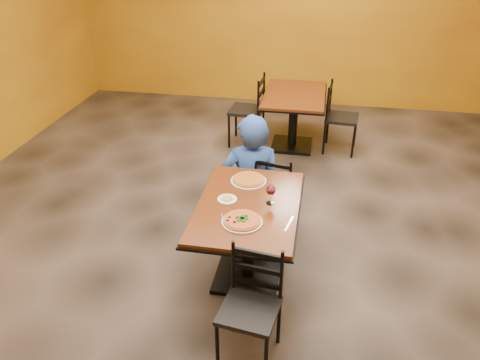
% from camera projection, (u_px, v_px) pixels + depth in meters
% --- Properties ---
extents(floor, '(7.00, 8.00, 0.01)m').
position_uv_depth(floor, '(256.00, 242.00, 4.54)').
color(floor, black).
rests_on(floor, ground).
extents(wall_back, '(7.00, 0.01, 3.00)m').
position_uv_depth(wall_back, '(297.00, 9.00, 7.23)').
color(wall_back, gold).
rests_on(wall_back, ground).
extents(table_main, '(0.83, 1.23, 0.75)m').
position_uv_depth(table_main, '(248.00, 224.00, 3.84)').
color(table_main, '#673310').
rests_on(table_main, floor).
extents(table_second, '(0.81, 1.19, 0.75)m').
position_uv_depth(table_second, '(294.00, 108.00, 6.16)').
color(table_second, '#673310').
rests_on(table_second, floor).
extents(chair_main_near, '(0.43, 0.43, 0.84)m').
position_uv_depth(chair_main_near, '(249.00, 311.00, 3.18)').
color(chair_main_near, black).
rests_on(chair_main_near, floor).
extents(chair_main_far, '(0.43, 0.43, 0.82)m').
position_uv_depth(chair_main_far, '(277.00, 189.00, 4.62)').
color(chair_main_far, black).
rests_on(chair_main_far, floor).
extents(chair_second_left, '(0.45, 0.45, 0.95)m').
position_uv_depth(chair_second_left, '(247.00, 110.00, 6.30)').
color(chair_second_left, black).
rests_on(chair_second_left, floor).
extents(chair_second_right, '(0.45, 0.45, 0.91)m').
position_uv_depth(chair_second_right, '(342.00, 118.00, 6.11)').
color(chair_second_right, black).
rests_on(chair_second_right, floor).
extents(diner, '(0.66, 0.50, 1.19)m').
position_uv_depth(diner, '(251.00, 172.00, 4.54)').
color(diner, navy).
rests_on(diner, floor).
extents(plate_main, '(0.31, 0.31, 0.01)m').
position_uv_depth(plate_main, '(242.00, 222.00, 3.52)').
color(plate_main, white).
rests_on(plate_main, table_main).
extents(pizza_main, '(0.28, 0.28, 0.02)m').
position_uv_depth(pizza_main, '(242.00, 220.00, 3.51)').
color(pizza_main, maroon).
rests_on(pizza_main, plate_main).
extents(plate_far, '(0.31, 0.31, 0.01)m').
position_uv_depth(plate_far, '(249.00, 181.00, 4.06)').
color(plate_far, white).
rests_on(plate_far, table_main).
extents(pizza_far, '(0.28, 0.28, 0.02)m').
position_uv_depth(pizza_far, '(249.00, 179.00, 4.06)').
color(pizza_far, gold).
rests_on(pizza_far, plate_far).
extents(side_plate, '(0.16, 0.16, 0.01)m').
position_uv_depth(side_plate, '(227.00, 199.00, 3.80)').
color(side_plate, white).
rests_on(side_plate, table_main).
extents(dip, '(0.09, 0.09, 0.01)m').
position_uv_depth(dip, '(227.00, 198.00, 3.79)').
color(dip, tan).
rests_on(dip, side_plate).
extents(wine_glass, '(0.08, 0.08, 0.18)m').
position_uv_depth(wine_glass, '(271.00, 194.00, 3.71)').
color(wine_glass, white).
rests_on(wine_glass, table_main).
extents(fork, '(0.08, 0.18, 0.00)m').
position_uv_depth(fork, '(223.00, 220.00, 3.54)').
color(fork, silver).
rests_on(fork, table_main).
extents(knife, '(0.06, 0.21, 0.00)m').
position_uv_depth(knife, '(289.00, 224.00, 3.50)').
color(knife, silver).
rests_on(knife, table_main).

